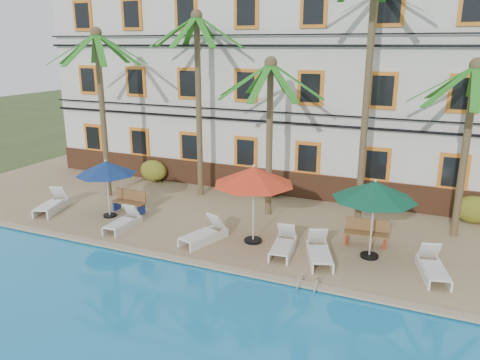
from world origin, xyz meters
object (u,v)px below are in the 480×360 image
at_px(lounger_b, 123,222).
at_px(bench_right, 366,232).
at_px(bench_left, 130,201).
at_px(umbrella_green, 375,191).
at_px(lounger_a, 52,204).
at_px(pool_ladder, 309,288).
at_px(lounger_f, 433,267).
at_px(palm_a, 101,90).
at_px(palm_c, 270,114).
at_px(palm_b, 198,81).
at_px(lounger_c, 204,234).
at_px(palm_d, 369,61).
at_px(umbrella_red, 254,176).
at_px(lounger_d, 283,244).
at_px(palm_e, 469,123).
at_px(lounger_e, 319,251).
at_px(umbrella_blue, 106,168).

height_order(lounger_b, bench_right, bench_right).
bearing_deg(bench_left, umbrella_green, -2.90).
relative_size(umbrella_green, bench_left, 1.78).
distance_m(lounger_a, pool_ladder, 11.94).
bearing_deg(lounger_f, palm_a, 169.77).
xyz_separation_m(palm_a, palm_c, (7.72, 0.56, -0.68)).
bearing_deg(palm_b, lounger_c, -60.75).
xyz_separation_m(palm_b, lounger_b, (-0.77, -4.89, -5.00)).
xyz_separation_m(palm_d, lounger_a, (-12.16, -3.60, -5.92)).
relative_size(umbrella_red, bench_left, 1.88).
distance_m(lounger_d, bench_right, 3.04).
distance_m(umbrella_green, lounger_d, 3.50).
bearing_deg(lounger_d, pool_ladder, -54.44).
distance_m(palm_c, palm_e, 7.12).
bearing_deg(bench_left, pool_ladder, -20.86).
bearing_deg(palm_d, pool_ladder, -94.17).
distance_m(umbrella_red, bench_right, 4.44).
bearing_deg(palm_e, lounger_d, -144.05).
bearing_deg(umbrella_red, palm_d, 46.11).
xyz_separation_m(lounger_e, lounger_f, (3.45, 0.29, -0.01)).
bearing_deg(umbrella_blue, bench_right, 7.29).
distance_m(palm_e, lounger_c, 10.00).
height_order(lounger_e, bench_left, bench_left).
height_order(umbrella_green, lounger_c, umbrella_green).
bearing_deg(palm_a, palm_b, 24.33).
bearing_deg(lounger_e, pool_ladder, -84.58).
bearing_deg(pool_ladder, umbrella_green, 64.97).
height_order(umbrella_red, lounger_a, umbrella_red).
relative_size(umbrella_red, lounger_e, 1.39).
relative_size(palm_b, lounger_c, 4.06).
distance_m(lounger_f, bench_right, 2.75).
bearing_deg(palm_a, palm_c, 4.14).
xyz_separation_m(lounger_c, bench_right, (5.35, 2.00, 0.18)).
xyz_separation_m(bench_left, pool_ladder, (8.65, -3.30, -0.47)).
bearing_deg(palm_d, umbrella_green, -72.96).
height_order(palm_a, lounger_f, palm_a).
height_order(lounger_e, lounger_f, lounger_e).
bearing_deg(umbrella_green, bench_left, 177.10).
height_order(palm_d, umbrella_blue, palm_d).
bearing_deg(pool_ladder, lounger_a, 169.88).
xyz_separation_m(umbrella_green, lounger_d, (-2.75, -0.77, -2.02)).
distance_m(lounger_c, lounger_e, 4.15).
relative_size(lounger_a, lounger_c, 1.03).
relative_size(palm_c, pool_ladder, 8.57).
xyz_separation_m(lounger_e, bench_left, (-8.47, 1.37, 0.17)).
height_order(palm_e, pool_ladder, palm_e).
relative_size(palm_a, lounger_e, 3.64).
bearing_deg(lounger_a, umbrella_green, 3.06).
bearing_deg(palm_a, umbrella_red, -15.90).
xyz_separation_m(lounger_b, lounger_f, (11.03, 0.56, 0.02)).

